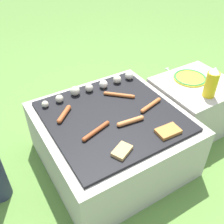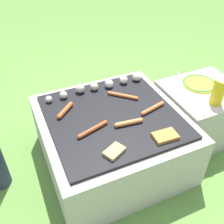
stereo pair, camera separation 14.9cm
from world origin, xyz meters
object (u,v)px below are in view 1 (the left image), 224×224
object	(u,v)px
sausage_front_center	(96,131)
plate_colorful	(190,78)
condiment_bottle	(212,83)
fork_utensil	(172,74)

from	to	relation	value
sausage_front_center	plate_colorful	size ratio (longest dim) A/B	0.85
sausage_front_center	plate_colorful	bearing A→B (deg)	9.78
condiment_bottle	fork_utensil	xyz separation A→B (m)	(-0.02, 0.31, -0.09)
sausage_front_center	condiment_bottle	xyz separation A→B (m)	(0.77, -0.07, 0.08)
sausage_front_center	plate_colorful	distance (m)	0.83
plate_colorful	condiment_bottle	xyz separation A→B (m)	(-0.05, -0.21, 0.09)
condiment_bottle	fork_utensil	bearing A→B (deg)	93.58
condiment_bottle	fork_utensil	size ratio (longest dim) A/B	1.02
sausage_front_center	fork_utensil	bearing A→B (deg)	18.29
condiment_bottle	sausage_front_center	bearing A→B (deg)	175.00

